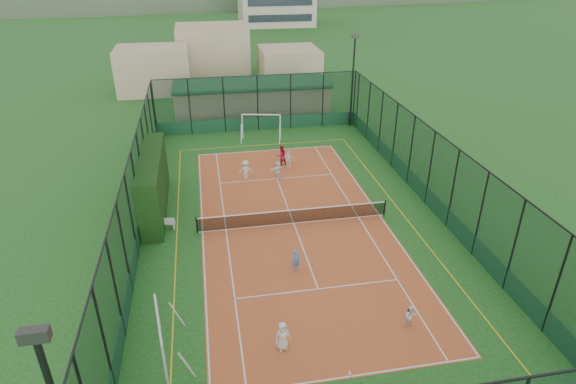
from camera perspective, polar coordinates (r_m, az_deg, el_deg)
name	(u,v)px	position (r m, az deg, el deg)	size (l,w,h in m)	color
ground	(294,223)	(29.37, 0.67, -3.74)	(300.00, 300.00, 0.00)	#1F4E1A
court_slab	(294,223)	(29.36, 0.67, -3.73)	(11.17, 23.97, 0.01)	#A64C25
tennis_net	(294,216)	(29.10, 0.68, -2.85)	(11.67, 0.12, 1.06)	black
perimeter_fence	(294,187)	(28.16, 0.70, 0.62)	(18.12, 34.12, 5.00)	black
floodlight_ne	(352,82)	(44.81, 7.65, 12.80)	(0.60, 0.26, 8.25)	black
clubhouse	(252,98)	(48.87, -4.32, 11.07)	(15.20, 7.20, 3.15)	tan
hedge_left	(154,183)	(31.29, -15.64, 1.03)	(1.25, 8.36, 3.66)	black
white_bench	(162,223)	(29.57, -14.66, -3.54)	(1.51, 0.41, 0.85)	white
futsal_goal_near	(161,337)	(20.91, -14.83, -16.30)	(0.91, 3.13, 2.02)	white
futsal_goal_far	(261,127)	(42.07, -3.18, 7.72)	(3.40, 0.99, 2.19)	white
child_near_left	(283,336)	(20.78, -0.64, -16.71)	(0.67, 0.43, 1.36)	white
child_near_mid	(296,260)	(25.04, 0.96, -8.09)	(0.46, 0.30, 1.25)	#4B7DD6
child_near_right	(411,316)	(22.48, 14.32, -14.09)	(0.55, 0.43, 1.13)	white
child_far_left	(245,170)	(34.65, -5.06, 2.62)	(0.95, 0.55, 1.47)	silver
child_far_right	(288,160)	(36.07, 0.06, 3.78)	(0.88, 0.37, 1.50)	white
child_far_back	(278,170)	(34.76, -1.22, 2.66)	(1.22, 0.39, 1.31)	white
coach	(281,155)	(36.73, -0.80, 4.36)	(0.80, 0.63, 1.65)	red
tennis_balls	(307,214)	(30.30, 2.24, -2.61)	(2.59, 1.00, 0.07)	#CCE033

